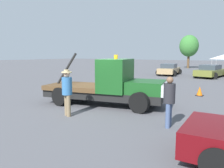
# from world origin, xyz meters

# --- Properties ---
(ground_plane) EXTENTS (160.00, 160.00, 0.00)m
(ground_plane) POSITION_xyz_m (0.00, 0.00, 0.00)
(ground_plane) COLOR #545459
(tow_truck) EXTENTS (6.13, 3.24, 2.51)m
(tow_truck) POSITION_xyz_m (0.35, 0.09, 0.94)
(tow_truck) COLOR black
(tow_truck) RESTS_ON ground
(person_near_truck) EXTENTS (0.38, 0.38, 1.72)m
(person_near_truck) POSITION_xyz_m (3.79, -1.45, 0.99)
(person_near_truck) COLOR #475B84
(person_near_truck) RESTS_ON ground
(person_at_hood) EXTENTS (0.41, 0.41, 1.85)m
(person_at_hood) POSITION_xyz_m (0.00, -2.40, 1.09)
(person_at_hood) COLOR #847051
(person_at_hood) RESTS_ON ground
(parked_car_tan) EXTENTS (2.67, 4.55, 1.34)m
(parked_car_tan) POSITION_xyz_m (-2.63, 16.51, 0.65)
(parked_car_tan) COLOR tan
(parked_car_tan) RESTS_ON ground
(parked_car_olive) EXTENTS (2.94, 5.04, 1.34)m
(parked_car_olive) POSITION_xyz_m (1.91, 16.42, 0.65)
(parked_car_olive) COLOR olive
(parked_car_olive) RESTS_ON ground
(tree_left) EXTENTS (3.18, 3.18, 5.69)m
(tree_left) POSITION_xyz_m (-4.23, 30.49, 3.81)
(tree_left) COLOR brown
(tree_left) RESTS_ON ground
(traffic_cone) EXTENTS (0.40, 0.40, 0.55)m
(traffic_cone) POSITION_xyz_m (3.36, 4.97, 0.25)
(traffic_cone) COLOR black
(traffic_cone) RESTS_ON ground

